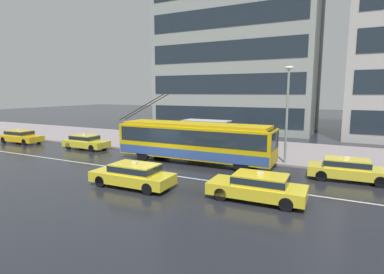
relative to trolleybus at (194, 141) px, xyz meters
name	(u,v)px	position (x,y,z in m)	size (l,w,h in m)	color
ground_plane	(154,167)	(-1.72, -2.63, -1.57)	(160.00, 160.00, 0.00)	#22242B
sidewalk_slab	(209,145)	(-1.72, 6.60, -1.50)	(80.00, 10.00, 0.14)	gray
lane_centre_line	(144,172)	(-1.72, -3.83, -1.57)	(72.00, 0.14, 0.01)	silver
trolleybus	(194,141)	(0.00, 0.00, 0.00)	(12.22, 2.64, 4.93)	gold
taxi_oncoming_near	(133,174)	(-0.37, -6.66, -0.87)	(4.60, 1.88, 1.39)	yellow
taxi_queued_behind_bus	(86,141)	(-10.93, 0.24, -0.87)	(4.23, 1.76, 1.39)	yellow
taxi_far_behind	(20,136)	(-19.24, -0.28, -0.87)	(4.72, 1.89, 1.39)	yellow
taxi_ahead_of_bus	(348,168)	(9.97, -0.15, -0.87)	(4.47, 1.92, 1.39)	yellow
taxi_oncoming_far	(258,186)	(6.14, -5.71, -0.87)	(4.53, 1.90, 1.39)	yellow
bus_shelter	(207,128)	(-0.51, 3.49, 0.55)	(3.83, 1.79, 2.63)	gray
pedestrian_at_shelter	(166,133)	(-3.74, 2.19, 0.07)	(1.17, 1.17, 1.92)	navy
pedestrian_approaching_curb	(190,131)	(-2.12, 3.42, 0.20)	(1.49, 1.49, 1.99)	black
pedestrian_walking_past	(199,134)	(-0.91, 2.66, 0.07)	(1.03, 1.03, 1.88)	#242A2D
street_lamp	(287,107)	(6.04, 2.16, 2.50)	(0.60, 0.32, 6.66)	gray
office_tower_corner_left	(239,11)	(-3.80, 21.39, 14.18)	(20.64, 12.35, 31.49)	#919993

